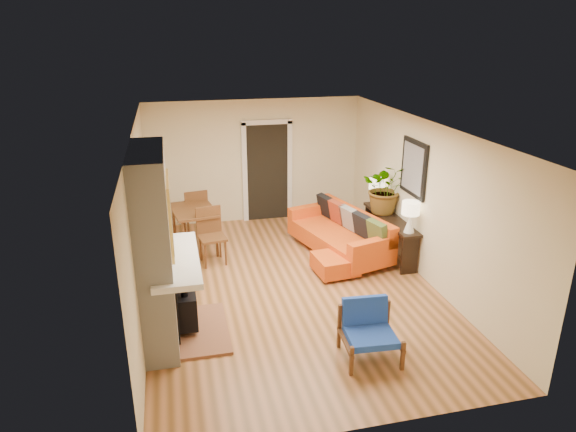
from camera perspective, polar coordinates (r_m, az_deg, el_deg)
The scene contains 10 objects.
room_shell at distance 10.52m, azimuth 0.18°, elevation 5.18°, with size 6.50×6.50×6.50m.
fireplace at distance 6.82m, azimuth -14.24°, elevation -4.00°, with size 1.09×1.68×2.60m.
sofa at distance 9.58m, azimuth 6.09°, elevation -1.89°, with size 1.51×2.39×0.87m.
ottoman at distance 8.79m, azimuth 5.25°, elevation -5.29°, with size 0.74×0.74×0.34m.
blue_chair at distance 6.74m, azimuth 8.91°, elevation -12.09°, with size 0.74×0.73×0.73m.
dining_table at distance 9.71m, azimuth -9.94°, elevation -0.07°, with size 0.98×1.89×1.00m.
console_table at distance 9.56m, azimuth 11.29°, elevation -0.98°, with size 0.34×1.85×0.72m.
lamp_near at distance 8.77m, azimuth 13.45°, elevation 0.30°, with size 0.30×0.30×0.54m.
lamp_far at distance 10.03m, azimuth 9.81°, elevation 3.06°, with size 0.30×0.30×0.54m.
houseplant at distance 9.58m, azimuth 10.85°, elevation 3.09°, with size 0.87×0.75×0.96m, color #1E5919.
Camera 1 is at (-1.75, -7.25, 3.96)m, focal length 32.00 mm.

